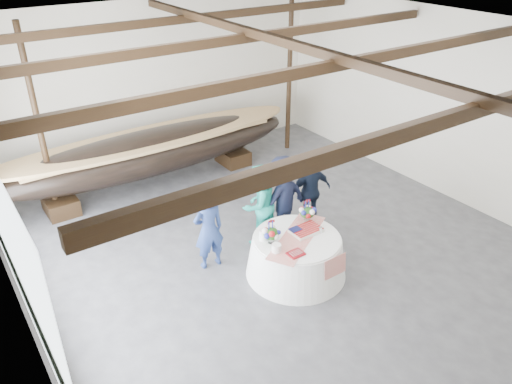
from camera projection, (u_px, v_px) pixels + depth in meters
floor at (287, 256)px, 10.54m from camera, size 10.00×12.00×0.01m
wall_back at (157, 84)px, 13.79m from camera, size 10.00×0.02×4.50m
wall_left at (10, 245)px, 6.96m from camera, size 0.02×12.00×4.50m
wall_right at (455, 109)px, 11.95m from camera, size 0.02×12.00×4.50m
ceiling at (296, 38)px, 8.37m from camera, size 10.00×12.00×0.01m
pavilion_structure at (268, 58)px, 9.18m from camera, size 9.80×11.76×4.50m
open_bay at (6, 237)px, 7.92m from camera, size 0.03×7.00×3.20m
longboat_display at (152, 152)px, 12.87m from camera, size 8.19×1.64×1.53m
banquet_table at (296, 255)px, 9.84m from camera, size 1.99×1.99×0.85m
tabletop_items at (291, 227)px, 9.67m from camera, size 1.87×1.41×0.40m
guest_woman_blue at (209, 230)px, 9.86m from camera, size 0.66×0.46×1.72m
guest_woman_teal at (258, 204)px, 10.64m from camera, size 1.01×0.87×1.81m
guest_man_left at (282, 197)px, 10.83m from camera, size 1.26×0.76×1.90m
guest_man_right at (311, 191)px, 11.25m from camera, size 1.07×0.58×1.73m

